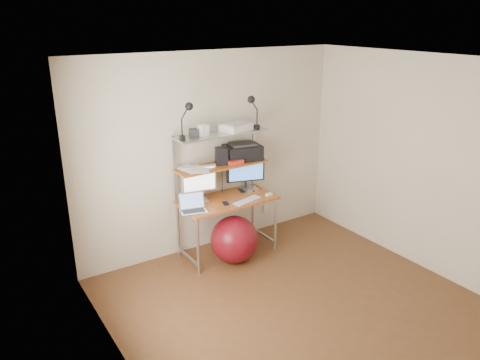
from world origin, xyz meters
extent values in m
plane|color=brown|center=(0.00, 0.00, 0.00)|extent=(3.60, 3.60, 0.00)
plane|color=silver|center=(0.00, 0.00, 2.50)|extent=(3.60, 3.60, 0.00)
plane|color=beige|center=(0.00, 1.80, 1.25)|extent=(3.60, 0.00, 3.60)
plane|color=beige|center=(-1.80, 0.00, 1.25)|extent=(0.00, 3.60, 3.60)
plane|color=beige|center=(1.80, 0.00, 1.25)|extent=(0.00, 3.60, 3.60)
cube|color=#AE6221|center=(0.00, 1.44, 0.72)|extent=(1.20, 0.60, 0.03)
cylinder|color=#AFAFB4|center=(-0.56, 1.18, 0.35)|extent=(0.04, 0.04, 0.71)
cylinder|color=#AFAFB4|center=(-0.56, 1.70, 0.35)|extent=(0.04, 0.04, 0.71)
cylinder|color=#AFAFB4|center=(0.56, 1.18, 0.35)|extent=(0.04, 0.04, 0.71)
cylinder|color=#AFAFB4|center=(0.56, 1.70, 0.35)|extent=(0.04, 0.04, 0.71)
cube|color=#AFAFB4|center=(-0.57, 1.70, 1.15)|extent=(0.03, 0.04, 0.84)
cube|color=#AFAFB4|center=(0.57, 1.70, 1.15)|extent=(0.03, 0.04, 0.84)
cube|color=#AE6221|center=(0.00, 1.57, 1.14)|extent=(1.18, 0.34, 0.02)
cube|color=#AFAFB4|center=(0.00, 1.57, 1.54)|extent=(1.18, 0.34, 0.02)
cube|color=silver|center=(0.85, 1.79, 0.30)|extent=(0.08, 0.01, 0.12)
cube|color=#B5B5BA|center=(-0.31, 1.56, 0.75)|extent=(0.22, 0.18, 0.01)
cylinder|color=#B5B5BA|center=(-0.31, 1.58, 0.81)|extent=(0.03, 0.03, 0.11)
cube|color=#B5B5BA|center=(-0.31, 1.58, 1.02)|extent=(0.43, 0.11, 0.32)
plane|color=white|center=(-0.31, 1.56, 1.02)|extent=(0.38, 0.07, 0.39)
cube|color=black|center=(0.36, 1.55, 0.75)|extent=(0.21, 0.19, 0.01)
cylinder|color=black|center=(0.36, 1.57, 0.81)|extent=(0.03, 0.03, 0.11)
cube|color=black|center=(0.36, 1.57, 1.01)|extent=(0.48, 0.18, 0.30)
plane|color=#3E76D3|center=(0.36, 1.56, 1.01)|extent=(0.43, 0.14, 0.45)
cube|color=silver|center=(-0.54, 1.31, 0.75)|extent=(0.34, 0.27, 0.01)
cube|color=#2A2A2C|center=(-0.54, 1.31, 0.76)|extent=(0.28, 0.18, 0.00)
cube|color=silver|center=(-0.51, 1.41, 0.85)|extent=(0.31, 0.13, 0.20)
plane|color=#708EBB|center=(-0.51, 1.41, 0.85)|extent=(0.28, 0.13, 0.26)
cube|color=silver|center=(0.17, 1.26, 0.75)|extent=(0.41, 0.20, 0.01)
cube|color=silver|center=(0.51, 1.26, 0.75)|extent=(0.09, 0.06, 0.02)
cube|color=silver|center=(0.40, 1.56, 0.76)|extent=(0.19, 0.19, 0.04)
cube|color=black|center=(-0.10, 1.32, 0.74)|extent=(0.09, 0.13, 0.01)
cube|color=black|center=(0.33, 1.61, 1.24)|extent=(0.51, 0.40, 0.19)
cube|color=#2A2A2C|center=(0.33, 1.61, 1.35)|extent=(0.35, 0.29, 0.03)
cube|color=black|center=(0.01, 1.58, 1.26)|extent=(0.18, 0.18, 0.21)
cube|color=red|center=(0.15, 1.50, 1.18)|extent=(0.20, 0.13, 0.05)
cube|color=silver|center=(0.22, 1.57, 1.59)|extent=(0.42, 0.34, 0.08)
cube|color=#B5B5BA|center=(0.22, 1.57, 1.64)|extent=(0.36, 0.27, 0.01)
cube|color=silver|center=(-0.24, 1.57, 1.61)|extent=(0.13, 0.11, 0.13)
cube|color=#2A2A2C|center=(-0.36, 1.59, 1.60)|extent=(0.11, 0.11, 0.09)
cube|color=black|center=(-0.54, 1.51, 1.58)|extent=(0.05, 0.06, 0.05)
cylinder|color=black|center=(-0.54, 1.51, 1.70)|extent=(0.02, 0.02, 0.19)
sphere|color=black|center=(-0.45, 1.50, 1.92)|extent=(0.09, 0.09, 0.09)
cube|color=black|center=(0.48, 1.50, 1.58)|extent=(0.05, 0.06, 0.05)
cylinder|color=black|center=(0.48, 1.50, 1.70)|extent=(0.02, 0.02, 0.19)
sphere|color=black|center=(0.38, 1.49, 1.92)|extent=(0.09, 0.09, 0.09)
sphere|color=maroon|center=(-0.04, 1.21, 0.29)|extent=(0.59, 0.59, 0.59)
cube|color=white|center=(-0.40, 1.59, 1.15)|extent=(0.25, 0.31, 0.00)
cube|color=white|center=(-0.33, 1.52, 1.16)|extent=(0.31, 0.34, 0.00)
cube|color=white|center=(-0.43, 1.61, 1.16)|extent=(0.26, 0.32, 0.00)
cube|color=white|center=(-0.37, 1.55, 1.17)|extent=(0.22, 0.29, 0.00)
camera|label=1|loc=(-2.78, -3.13, 2.88)|focal=35.00mm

